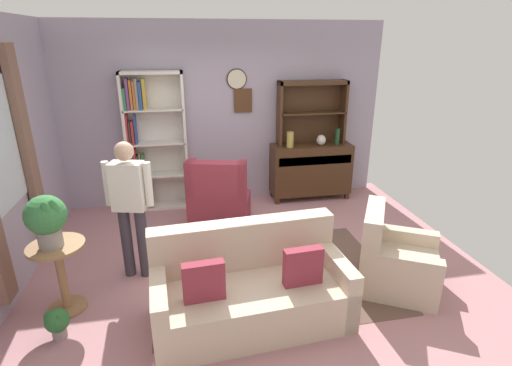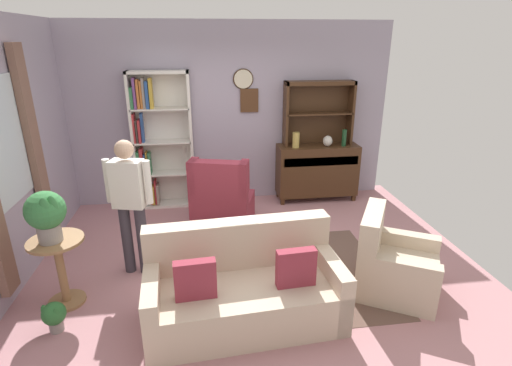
{
  "view_description": "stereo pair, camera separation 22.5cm",
  "coord_description": "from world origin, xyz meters",
  "px_view_note": "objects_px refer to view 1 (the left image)",
  "views": [
    {
      "loc": [
        -0.71,
        -4.01,
        2.55
      ],
      "look_at": [
        0.1,
        0.2,
        0.95
      ],
      "focal_mm": 27.51,
      "sensor_mm": 36.0,
      "label": 1
    },
    {
      "loc": [
        -0.49,
        -4.05,
        2.55
      ],
      "look_at": [
        0.1,
        0.2,
        0.95
      ],
      "focal_mm": 27.51,
      "sensor_mm": 36.0,
      "label": 2
    }
  ],
  "objects_px": {
    "vase_round": "(321,140)",
    "couch_floral": "(250,290)",
    "bottle_wine": "(337,137)",
    "wingback_chair": "(219,204)",
    "coffee_table": "(242,239)",
    "potted_plant_large": "(46,218)",
    "sideboard": "(311,169)",
    "book_stack": "(231,235)",
    "bookshelf": "(151,144)",
    "potted_plant_small": "(57,322)",
    "person_reading": "(130,201)",
    "vase_tall": "(290,140)",
    "armchair_floral": "(394,262)",
    "plant_stand": "(61,270)",
    "sideboard_hutch": "(312,104)"
  },
  "relations": [
    {
      "from": "potted_plant_large",
      "to": "potted_plant_small",
      "type": "xyz_separation_m",
      "value": [
        0.05,
        -0.39,
        -0.84
      ]
    },
    {
      "from": "bookshelf",
      "to": "bottle_wine",
      "type": "height_order",
      "value": "bookshelf"
    },
    {
      "from": "potted_plant_small",
      "to": "person_reading",
      "type": "relative_size",
      "value": 0.19
    },
    {
      "from": "bookshelf",
      "to": "sideboard_hutch",
      "type": "relative_size",
      "value": 1.91
    },
    {
      "from": "bookshelf",
      "to": "potted_plant_large",
      "type": "distance_m",
      "value": 2.57
    },
    {
      "from": "sideboard",
      "to": "book_stack",
      "type": "bearing_deg",
      "value": -129.32
    },
    {
      "from": "potted_plant_small",
      "to": "person_reading",
      "type": "distance_m",
      "value": 1.32
    },
    {
      "from": "sideboard_hutch",
      "to": "coffee_table",
      "type": "height_order",
      "value": "sideboard_hutch"
    },
    {
      "from": "bottle_wine",
      "to": "bookshelf",
      "type": "bearing_deg",
      "value": 176.59
    },
    {
      "from": "bookshelf",
      "to": "vase_tall",
      "type": "distance_m",
      "value": 2.14
    },
    {
      "from": "wingback_chair",
      "to": "book_stack",
      "type": "bearing_deg",
      "value": -88.86
    },
    {
      "from": "potted_plant_large",
      "to": "couch_floral",
      "type": "bearing_deg",
      "value": -13.9
    },
    {
      "from": "sideboard",
      "to": "book_stack",
      "type": "height_order",
      "value": "sideboard"
    },
    {
      "from": "vase_round",
      "to": "wingback_chair",
      "type": "bearing_deg",
      "value": -154.99
    },
    {
      "from": "sideboard",
      "to": "sideboard_hutch",
      "type": "xyz_separation_m",
      "value": [
        0.0,
        0.11,
        1.05
      ]
    },
    {
      "from": "plant_stand",
      "to": "armchair_floral",
      "type": "bearing_deg",
      "value": -4.34
    },
    {
      "from": "wingback_chair",
      "to": "coffee_table",
      "type": "bearing_deg",
      "value": -81.36
    },
    {
      "from": "bookshelf",
      "to": "wingback_chair",
      "type": "distance_m",
      "value": 1.48
    },
    {
      "from": "book_stack",
      "to": "bookshelf",
      "type": "bearing_deg",
      "value": 115.02
    },
    {
      "from": "vase_tall",
      "to": "vase_round",
      "type": "height_order",
      "value": "vase_tall"
    },
    {
      "from": "bookshelf",
      "to": "vase_round",
      "type": "xyz_separation_m",
      "value": [
        2.66,
        -0.15,
        -0.03
      ]
    },
    {
      "from": "wingback_chair",
      "to": "sideboard_hutch",
      "type": "bearing_deg",
      "value": 31.54
    },
    {
      "from": "coffee_table",
      "to": "sideboard_hutch",
      "type": "bearing_deg",
      "value": 53.99
    },
    {
      "from": "couch_floral",
      "to": "coffee_table",
      "type": "relative_size",
      "value": 2.32
    },
    {
      "from": "sideboard",
      "to": "vase_round",
      "type": "xyz_separation_m",
      "value": [
        0.13,
        -0.07,
        0.5
      ]
    },
    {
      "from": "vase_round",
      "to": "potted_plant_large",
      "type": "height_order",
      "value": "potted_plant_large"
    },
    {
      "from": "armchair_floral",
      "to": "plant_stand",
      "type": "relative_size",
      "value": 1.45
    },
    {
      "from": "vase_tall",
      "to": "person_reading",
      "type": "distance_m",
      "value": 2.86
    },
    {
      "from": "potted_plant_large",
      "to": "plant_stand",
      "type": "bearing_deg",
      "value": 54.86
    },
    {
      "from": "sideboard_hutch",
      "to": "plant_stand",
      "type": "relative_size",
      "value": 1.52
    },
    {
      "from": "bottle_wine",
      "to": "couch_floral",
      "type": "bearing_deg",
      "value": -125.1
    },
    {
      "from": "sideboard",
      "to": "person_reading",
      "type": "distance_m",
      "value": 3.25
    },
    {
      "from": "sideboard",
      "to": "couch_floral",
      "type": "bearing_deg",
      "value": -118.43
    },
    {
      "from": "vase_tall",
      "to": "plant_stand",
      "type": "relative_size",
      "value": 0.34
    },
    {
      "from": "bookshelf",
      "to": "bottle_wine",
      "type": "relative_size",
      "value": 7.88
    },
    {
      "from": "vase_round",
      "to": "couch_floral",
      "type": "relative_size",
      "value": 0.09
    },
    {
      "from": "sideboard",
      "to": "vase_tall",
      "type": "height_order",
      "value": "vase_tall"
    },
    {
      "from": "bottle_wine",
      "to": "wingback_chair",
      "type": "bearing_deg",
      "value": -158.47
    },
    {
      "from": "wingback_chair",
      "to": "plant_stand",
      "type": "distance_m",
      "value": 2.22
    },
    {
      "from": "bottle_wine",
      "to": "potted_plant_small",
      "type": "relative_size",
      "value": 0.91
    },
    {
      "from": "bookshelf",
      "to": "coffee_table",
      "type": "bearing_deg",
      "value": -61.41
    },
    {
      "from": "wingback_chair",
      "to": "potted_plant_small",
      "type": "height_order",
      "value": "wingback_chair"
    },
    {
      "from": "vase_tall",
      "to": "armchair_floral",
      "type": "relative_size",
      "value": 0.23
    },
    {
      "from": "armchair_floral",
      "to": "bookshelf",
      "type": "bearing_deg",
      "value": 134.38
    },
    {
      "from": "wingback_chair",
      "to": "coffee_table",
      "type": "height_order",
      "value": "wingback_chair"
    },
    {
      "from": "vase_round",
      "to": "potted_plant_large",
      "type": "xyz_separation_m",
      "value": [
        -3.44,
        -2.29,
        0.01
      ]
    },
    {
      "from": "vase_tall",
      "to": "wingback_chair",
      "type": "height_order",
      "value": "vase_tall"
    },
    {
      "from": "plant_stand",
      "to": "potted_plant_large",
      "type": "distance_m",
      "value": 0.57
    },
    {
      "from": "armchair_floral",
      "to": "book_stack",
      "type": "distance_m",
      "value": 1.8
    },
    {
      "from": "vase_round",
      "to": "coffee_table",
      "type": "relative_size",
      "value": 0.21
    }
  ]
}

